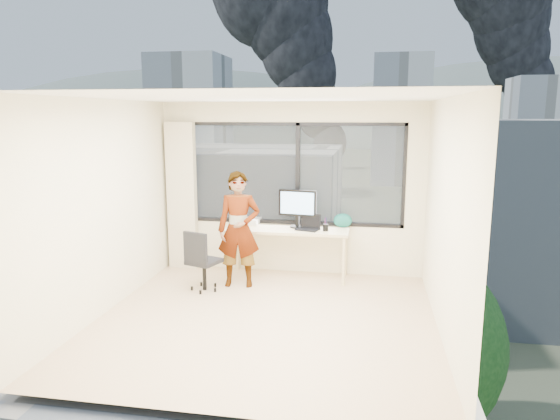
% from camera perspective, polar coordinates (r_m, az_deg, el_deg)
% --- Properties ---
extents(floor, '(4.00, 4.00, 0.01)m').
position_cam_1_polar(floor, '(6.22, -1.63, -12.18)').
color(floor, tan).
rests_on(floor, ground).
extents(ceiling, '(4.00, 4.00, 0.01)m').
position_cam_1_polar(ceiling, '(5.73, -1.77, 12.51)').
color(ceiling, white).
rests_on(ceiling, ground).
extents(wall_front, '(4.00, 0.01, 2.60)m').
position_cam_1_polar(wall_front, '(3.96, -7.59, -5.81)').
color(wall_front, beige).
rests_on(wall_front, ground).
extents(wall_left, '(0.01, 4.00, 2.60)m').
position_cam_1_polar(wall_left, '(6.54, -19.13, 0.26)').
color(wall_left, beige).
rests_on(wall_left, ground).
extents(wall_right, '(0.01, 4.00, 2.60)m').
position_cam_1_polar(wall_right, '(5.78, 18.10, -0.99)').
color(wall_right, beige).
rests_on(wall_right, ground).
extents(window_wall, '(3.30, 0.16, 1.55)m').
position_cam_1_polar(window_wall, '(7.74, 1.65, 4.07)').
color(window_wall, black).
rests_on(window_wall, ground).
extents(curtain, '(0.45, 0.14, 2.30)m').
position_cam_1_polar(curtain, '(8.13, -10.94, 1.52)').
color(curtain, beige).
rests_on(curtain, floor).
extents(desk, '(1.80, 0.60, 0.75)m').
position_cam_1_polar(desk, '(7.64, 0.86, -4.81)').
color(desk, beige).
rests_on(desk, floor).
extents(chair, '(0.57, 0.57, 0.88)m').
position_cam_1_polar(chair, '(7.15, -8.52, -5.51)').
color(chair, black).
rests_on(chair, floor).
extents(person, '(0.65, 0.47, 1.64)m').
position_cam_1_polar(person, '(7.19, -4.64, -2.19)').
color(person, '#2D2D33').
rests_on(person, floor).
extents(monitor, '(0.59, 0.21, 0.58)m').
position_cam_1_polar(monitor, '(7.57, 1.97, 0.18)').
color(monitor, black).
rests_on(monitor, desk).
extents(game_console, '(0.36, 0.31, 0.08)m').
position_cam_1_polar(game_console, '(7.91, -3.53, -1.20)').
color(game_console, white).
rests_on(game_console, desk).
extents(laptop, '(0.40, 0.41, 0.21)m').
position_cam_1_polar(laptop, '(7.44, 3.11, -1.47)').
color(laptop, black).
rests_on(laptop, desk).
extents(cellphone, '(0.10, 0.05, 0.01)m').
position_cam_1_polar(cellphone, '(7.43, 2.48, -2.25)').
color(cellphone, black).
rests_on(cellphone, desk).
extents(pen_cup, '(0.09, 0.09, 0.10)m').
position_cam_1_polar(pen_cup, '(7.40, 5.14, -1.97)').
color(pen_cup, black).
rests_on(pen_cup, desk).
extents(handbag, '(0.29, 0.18, 0.21)m').
position_cam_1_polar(handbag, '(7.65, 7.05, -1.17)').
color(handbag, '#0B4439').
rests_on(handbag, desk).
extents(exterior_ground, '(400.00, 400.00, 0.04)m').
position_cam_1_polar(exterior_ground, '(126.69, 9.39, 3.09)').
color(exterior_ground, '#515B3D').
rests_on(exterior_ground, ground).
extents(near_bldg_a, '(16.00, 12.00, 14.00)m').
position_cam_1_polar(near_bldg_a, '(38.21, -5.77, -3.64)').
color(near_bldg_a, beige).
rests_on(near_bldg_a, exterior_ground).
extents(near_bldg_b, '(14.00, 13.00, 16.00)m').
position_cam_1_polar(near_bldg_b, '(45.72, 23.51, -0.82)').
color(near_bldg_b, silver).
rests_on(near_bldg_b, exterior_ground).
extents(far_tower_a, '(14.00, 14.00, 28.00)m').
position_cam_1_polar(far_tower_a, '(106.94, -9.91, 9.23)').
color(far_tower_a, silver).
rests_on(far_tower_a, exterior_ground).
extents(far_tower_b, '(13.00, 13.00, 30.00)m').
position_cam_1_polar(far_tower_b, '(125.81, 13.29, 9.76)').
color(far_tower_b, silver).
rests_on(far_tower_b, exterior_ground).
extents(far_tower_c, '(15.00, 15.00, 26.00)m').
position_cam_1_polar(far_tower_c, '(152.11, 27.03, 8.25)').
color(far_tower_c, silver).
rests_on(far_tower_c, exterior_ground).
extents(far_tower_d, '(16.00, 14.00, 22.00)m').
position_cam_1_polar(far_tower_d, '(167.29, -11.60, 8.61)').
color(far_tower_d, silver).
rests_on(far_tower_d, exterior_ground).
extents(hill_a, '(288.00, 216.00, 90.00)m').
position_cam_1_polar(hill_a, '(347.81, -10.51, 7.80)').
color(hill_a, slate).
rests_on(hill_a, exterior_ground).
extents(hill_b, '(300.00, 220.00, 96.00)m').
position_cam_1_polar(hill_b, '(340.68, 27.04, 6.77)').
color(hill_b, slate).
rests_on(hill_b, exterior_ground).
extents(tree_a, '(7.00, 7.00, 8.00)m').
position_cam_1_polar(tree_a, '(34.80, -20.77, -10.95)').
color(tree_a, '#1D4C19').
rests_on(tree_a, exterior_ground).
extents(tree_b, '(7.60, 7.60, 9.00)m').
position_cam_1_polar(tree_b, '(26.60, 15.65, -16.35)').
color(tree_b, '#1D4C19').
rests_on(tree_b, exterior_ground).
extents(smoke_plume_b, '(30.00, 18.00, 70.00)m').
position_cam_1_polar(smoke_plume_b, '(185.32, 28.11, 17.10)').
color(smoke_plume_b, black).
rests_on(smoke_plume_b, exterior_ground).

